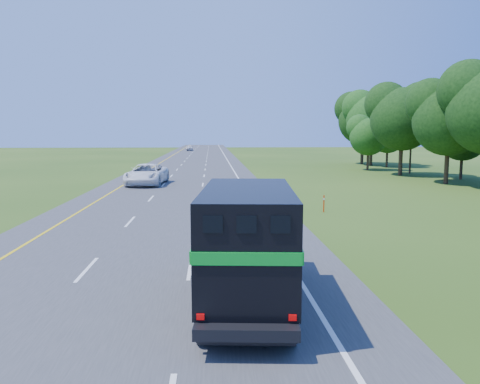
# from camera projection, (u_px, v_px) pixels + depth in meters

# --- Properties ---
(road) EXTENTS (15.00, 260.00, 0.04)m
(road) POSITION_uv_depth(u_px,v_px,m) (189.00, 174.00, 55.34)
(road) COLOR #38383A
(road) RESTS_ON ground
(lane_markings) EXTENTS (11.15, 260.00, 0.01)m
(lane_markings) POSITION_uv_depth(u_px,v_px,m) (189.00, 173.00, 55.34)
(lane_markings) COLOR yellow
(lane_markings) RESTS_ON road
(horse_truck) EXTENTS (2.97, 7.74, 3.35)m
(horse_truck) POSITION_uv_depth(u_px,v_px,m) (248.00, 241.00, 13.23)
(horse_truck) COLOR black
(horse_truck) RESTS_ON road
(white_suv) EXTENTS (3.73, 7.14, 1.92)m
(white_suv) POSITION_uv_depth(u_px,v_px,m) (147.00, 174.00, 43.54)
(white_suv) COLOR white
(white_suv) RESTS_ON road
(far_car) EXTENTS (1.94, 4.37, 1.46)m
(far_car) POSITION_uv_depth(u_px,v_px,m) (189.00, 148.00, 124.03)
(far_car) COLOR silver
(far_car) RESTS_ON road
(delineator) EXTENTS (0.09, 0.05, 1.06)m
(delineator) POSITION_uv_depth(u_px,v_px,m) (324.00, 203.00, 28.71)
(delineator) COLOR #F93D0D
(delineator) RESTS_ON ground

